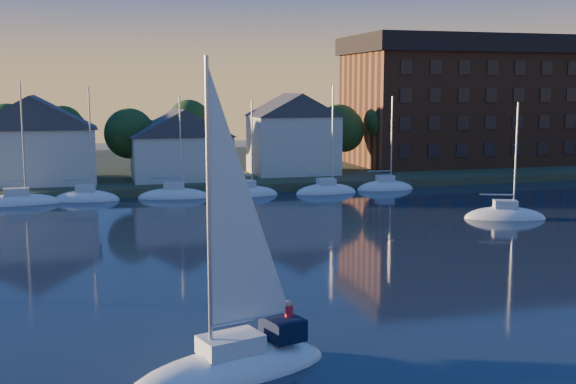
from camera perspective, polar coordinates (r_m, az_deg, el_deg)
name	(u,v)px	position (r m, az deg, el deg)	size (l,w,h in m)	color
ground	(497,358)	(32.78, 16.17, -12.46)	(260.00, 260.00, 0.00)	black
shoreline_land	(207,169)	(102.88, -6.39, 1.79)	(160.00, 50.00, 2.00)	#384226
wooden_dock	(241,191)	(80.45, -3.70, 0.04)	(120.00, 3.00, 1.00)	brown
clubhouse_west	(34,138)	(84.25, -19.46, 4.02)	(13.65, 9.45, 9.64)	silver
clubhouse_centre	(181,143)	(83.80, -8.48, 3.83)	(11.55, 8.40, 8.08)	silver
clubhouse_east	(293,133)	(88.54, 0.39, 4.71)	(10.50, 8.40, 9.80)	silver
condo_block	(460,100)	(103.98, 13.46, 7.10)	(31.00, 17.00, 17.40)	brown
tree_line	(238,122)	(90.91, -3.96, 5.52)	(93.40, 5.40, 8.90)	#3A251A
moored_fleet	(133,199)	(75.88, -12.12, -0.54)	(63.50, 2.40, 12.05)	white
hero_sailboat	(234,360)	(29.77, -4.29, -13.12)	(9.17, 5.17, 13.69)	white
drifting_sailboat_right	(505,218)	(66.32, 16.76, -1.95)	(7.45, 4.73, 11.28)	white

